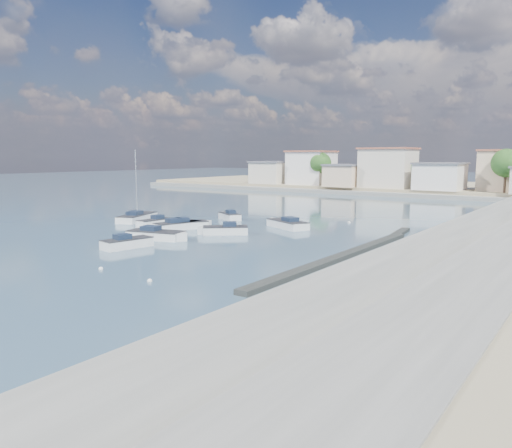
% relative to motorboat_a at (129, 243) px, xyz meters
% --- Properties ---
extents(ground, '(400.00, 400.00, 0.00)m').
position_rel_motorboat_a_xyz_m(ground, '(10.37, 36.41, -0.38)').
color(ground, '#284251').
rests_on(ground, ground).
extents(seawall_walkway, '(5.00, 90.00, 1.80)m').
position_rel_motorboat_a_xyz_m(seawall_walkway, '(28.87, 9.41, 0.52)').
color(seawall_walkway, slate).
rests_on(seawall_walkway, ground).
extents(breakwater, '(2.00, 31.02, 0.35)m').
position_rel_motorboat_a_xyz_m(breakwater, '(17.27, 9.10, -0.21)').
color(breakwater, black).
rests_on(breakwater, ground).
extents(far_shore_land, '(160.00, 40.00, 1.40)m').
position_rel_motorboat_a_xyz_m(far_shore_land, '(10.37, 88.41, 0.32)').
color(far_shore_land, gray).
rests_on(far_shore_land, ground).
extents(far_shore_quay, '(160.00, 2.50, 0.80)m').
position_rel_motorboat_a_xyz_m(far_shore_quay, '(10.37, 67.41, 0.02)').
color(far_shore_quay, slate).
rests_on(far_shore_quay, ground).
extents(shore_trees, '(74.56, 38.32, 7.92)m').
position_rel_motorboat_a_xyz_m(shore_trees, '(18.71, 64.53, 5.84)').
color(shore_trees, '#38281E').
rests_on(shore_trees, ground).
extents(motorboat_a, '(2.43, 5.03, 1.48)m').
position_rel_motorboat_a_xyz_m(motorboat_a, '(0.00, 0.00, 0.00)').
color(motorboat_a, white).
rests_on(motorboat_a, ground).
extents(motorboat_b, '(4.05, 4.87, 1.48)m').
position_rel_motorboat_a_xyz_m(motorboat_b, '(-3.75, 11.59, -0.00)').
color(motorboat_b, white).
rests_on(motorboat_b, ground).
extents(motorboat_c, '(6.17, 4.35, 1.48)m').
position_rel_motorboat_a_xyz_m(motorboat_c, '(4.62, 18.54, 0.00)').
color(motorboat_c, white).
rests_on(motorboat_c, ground).
extents(motorboat_d, '(4.70, 4.39, 1.48)m').
position_rel_motorboat_a_xyz_m(motorboat_d, '(1.89, 10.64, -0.00)').
color(motorboat_d, white).
rests_on(motorboat_d, ground).
extents(motorboat_e, '(3.20, 5.88, 1.48)m').
position_rel_motorboat_a_xyz_m(motorboat_e, '(-4.18, 10.64, -0.00)').
color(motorboat_e, white).
rests_on(motorboat_e, ground).
extents(motorboat_f, '(4.27, 3.32, 1.48)m').
position_rel_motorboat_a_xyz_m(motorboat_f, '(-5.17, 20.45, -0.00)').
color(motorboat_f, white).
rests_on(motorboat_f, ground).
extents(motorboat_g, '(1.75, 4.79, 1.48)m').
position_rel_motorboat_a_xyz_m(motorboat_g, '(-8.14, 10.35, 0.00)').
color(motorboat_g, white).
rests_on(motorboat_g, ground).
extents(motorboat_h, '(6.30, 3.51, 1.48)m').
position_rel_motorboat_a_xyz_m(motorboat_h, '(-1.14, 4.53, -0.00)').
color(motorboat_h, white).
rests_on(motorboat_h, ground).
extents(sailboat, '(4.59, 7.41, 9.00)m').
position_rel_motorboat_a_xyz_m(sailboat, '(-13.75, 13.06, 0.03)').
color(sailboat, white).
rests_on(sailboat, ground).
extents(mooring_buoys, '(16.79, 34.83, 0.32)m').
position_rel_motorboat_a_xyz_m(mooring_buoys, '(14.48, 10.25, -0.33)').
color(mooring_buoys, white).
rests_on(mooring_buoys, ground).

